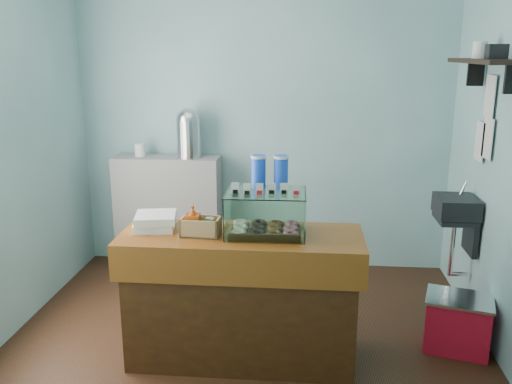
# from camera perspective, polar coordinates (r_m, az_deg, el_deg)

# --- Properties ---
(ground) EXTENTS (3.50, 3.50, 0.00)m
(ground) POSITION_cam_1_polar(r_m,az_deg,el_deg) (4.17, -1.03, -15.06)
(ground) COLOR black
(ground) RESTS_ON ground
(room_shell) EXTENTS (3.54, 3.04, 2.82)m
(room_shell) POSITION_cam_1_polar(r_m,az_deg,el_deg) (3.65, -0.74, 8.94)
(room_shell) COLOR #6E9DA0
(room_shell) RESTS_ON ground
(counter) EXTENTS (1.60, 0.60, 0.90)m
(counter) POSITION_cam_1_polar(r_m,az_deg,el_deg) (3.74, -1.50, -10.88)
(counter) COLOR #42230C
(counter) RESTS_ON ground
(back_shelf) EXTENTS (1.00, 0.32, 1.10)m
(back_shelf) POSITION_cam_1_polar(r_m,az_deg,el_deg) (5.31, -9.17, -2.15)
(back_shelf) COLOR gray
(back_shelf) RESTS_ON ground
(display_case) EXTENTS (0.53, 0.39, 0.50)m
(display_case) POSITION_cam_1_polar(r_m,az_deg,el_deg) (3.55, 1.14, -1.67)
(display_case) COLOR #361A10
(display_case) RESTS_ON counter
(condiment_crate) EXTENTS (0.26, 0.16, 0.20)m
(condiment_crate) POSITION_cam_1_polar(r_m,az_deg,el_deg) (3.54, -6.05, -3.42)
(condiment_crate) COLOR tan
(condiment_crate) RESTS_ON counter
(pastry_boxes) EXTENTS (0.32, 0.31, 0.11)m
(pastry_boxes) POSITION_cam_1_polar(r_m,az_deg,el_deg) (3.72, -10.55, -3.05)
(pastry_boxes) COLOR silver
(pastry_boxes) RESTS_ON counter
(coffee_urn) EXTENTS (0.25, 0.25, 0.46)m
(coffee_urn) POSITION_cam_1_polar(r_m,az_deg,el_deg) (5.07, -7.11, 6.32)
(coffee_urn) COLOR silver
(coffee_urn) RESTS_ON back_shelf
(red_cooler) EXTENTS (0.53, 0.45, 0.39)m
(red_cooler) POSITION_cam_1_polar(r_m,az_deg,el_deg) (4.20, 20.45, -12.79)
(red_cooler) COLOR red
(red_cooler) RESTS_ON ground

